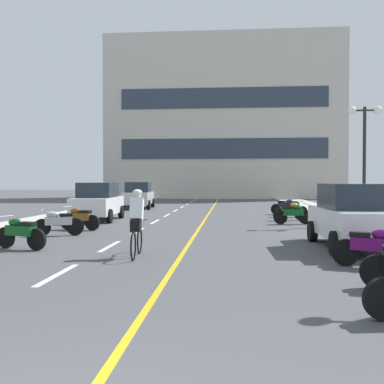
# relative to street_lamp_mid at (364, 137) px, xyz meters

# --- Properties ---
(ground_plane) EXTENTS (140.00, 140.00, 0.00)m
(ground_plane) POSITION_rel_street_lamp_mid_xyz_m (-7.31, 3.52, -3.81)
(ground_plane) COLOR #47474C
(curb_left) EXTENTS (2.40, 72.00, 0.12)m
(curb_left) POSITION_rel_street_lamp_mid_xyz_m (-14.51, 6.52, -3.75)
(curb_left) COLOR #B7B2A8
(curb_left) RESTS_ON ground
(curb_right) EXTENTS (2.40, 72.00, 0.12)m
(curb_right) POSITION_rel_street_lamp_mid_xyz_m (-0.11, 6.52, -3.75)
(curb_right) COLOR #B7B2A8
(curb_right) RESTS_ON ground
(lane_dash_1) EXTENTS (0.14, 2.20, 0.01)m
(lane_dash_1) POSITION_rel_street_lamp_mid_xyz_m (-9.31, -11.48, -3.81)
(lane_dash_1) COLOR silver
(lane_dash_1) RESTS_ON ground
(lane_dash_2) EXTENTS (0.14, 2.20, 0.01)m
(lane_dash_2) POSITION_rel_street_lamp_mid_xyz_m (-9.31, -7.48, -3.81)
(lane_dash_2) COLOR silver
(lane_dash_2) RESTS_ON ground
(lane_dash_3) EXTENTS (0.14, 2.20, 0.01)m
(lane_dash_3) POSITION_rel_street_lamp_mid_xyz_m (-9.31, -3.48, -3.81)
(lane_dash_3) COLOR silver
(lane_dash_3) RESTS_ON ground
(lane_dash_4) EXTENTS (0.14, 2.20, 0.01)m
(lane_dash_4) POSITION_rel_street_lamp_mid_xyz_m (-9.31, 0.52, -3.81)
(lane_dash_4) COLOR silver
(lane_dash_4) RESTS_ON ground
(lane_dash_5) EXTENTS (0.14, 2.20, 0.01)m
(lane_dash_5) POSITION_rel_street_lamp_mid_xyz_m (-9.31, 4.52, -3.81)
(lane_dash_5) COLOR silver
(lane_dash_5) RESTS_ON ground
(lane_dash_6) EXTENTS (0.14, 2.20, 0.01)m
(lane_dash_6) POSITION_rel_street_lamp_mid_xyz_m (-9.31, 8.52, -3.81)
(lane_dash_6) COLOR silver
(lane_dash_6) RESTS_ON ground
(lane_dash_7) EXTENTS (0.14, 2.20, 0.01)m
(lane_dash_7) POSITION_rel_street_lamp_mid_xyz_m (-9.31, 12.52, -3.81)
(lane_dash_7) COLOR silver
(lane_dash_7) RESTS_ON ground
(lane_dash_8) EXTENTS (0.14, 2.20, 0.01)m
(lane_dash_8) POSITION_rel_street_lamp_mid_xyz_m (-9.31, 16.52, -3.81)
(lane_dash_8) COLOR silver
(lane_dash_8) RESTS_ON ground
(lane_dash_9) EXTENTS (0.14, 2.20, 0.01)m
(lane_dash_9) POSITION_rel_street_lamp_mid_xyz_m (-9.31, 20.52, -3.81)
(lane_dash_9) COLOR silver
(lane_dash_9) RESTS_ON ground
(lane_dash_10) EXTENTS (0.14, 2.20, 0.01)m
(lane_dash_10) POSITION_rel_street_lamp_mid_xyz_m (-9.31, 24.52, -3.81)
(lane_dash_10) COLOR silver
(lane_dash_10) RESTS_ON ground
(lane_dash_11) EXTENTS (0.14, 2.20, 0.01)m
(lane_dash_11) POSITION_rel_street_lamp_mid_xyz_m (-9.31, 28.52, -3.81)
(lane_dash_11) COLOR silver
(lane_dash_11) RESTS_ON ground
(centre_line_yellow) EXTENTS (0.12, 66.00, 0.01)m
(centre_line_yellow) POSITION_rel_street_lamp_mid_xyz_m (-7.06, 6.52, -3.81)
(centre_line_yellow) COLOR gold
(centre_line_yellow) RESTS_ON ground
(office_building) EXTENTS (25.77, 6.18, 17.69)m
(office_building) POSITION_rel_street_lamp_mid_xyz_m (-6.58, 30.54, 5.03)
(office_building) COLOR beige
(office_building) RESTS_ON ground
(street_lamp_mid) EXTENTS (1.46, 0.36, 5.03)m
(street_lamp_mid) POSITION_rel_street_lamp_mid_xyz_m (0.00, 0.00, 0.00)
(street_lamp_mid) COLOR black
(street_lamp_mid) RESTS_ON curb_right
(parked_car_near) EXTENTS (2.01, 4.24, 1.82)m
(parked_car_near) POSITION_rel_street_lamp_mid_xyz_m (-2.36, -7.26, -2.89)
(parked_car_near) COLOR black
(parked_car_near) RESTS_ON ground
(parked_car_mid) EXTENTS (2.09, 4.28, 1.82)m
(parked_car_mid) POSITION_rel_street_lamp_mid_xyz_m (-12.15, 0.92, -2.89)
(parked_car_mid) COLOR black
(parked_car_mid) RESTS_ON ground
(parked_car_far) EXTENTS (2.15, 4.31, 1.82)m
(parked_car_far) POSITION_rel_street_lamp_mid_xyz_m (-12.14, 10.52, -2.89)
(parked_car_far) COLOR black
(parked_car_far) RESTS_ON ground
(motorcycle_2) EXTENTS (1.64, 0.79, 0.92)m
(motorcycle_2) POSITION_rel_street_lamp_mid_xyz_m (-2.72, -10.17, -3.34)
(motorcycle_2) COLOR black
(motorcycle_2) RESTS_ON ground
(motorcycle_3) EXTENTS (1.65, 0.76, 0.92)m
(motorcycle_3) POSITION_rel_street_lamp_mid_xyz_m (-11.65, -8.22, -3.34)
(motorcycle_3) COLOR black
(motorcycle_3) RESTS_ON ground
(motorcycle_4) EXTENTS (1.65, 0.77, 0.92)m
(motorcycle_4) POSITION_rel_street_lamp_mid_xyz_m (-11.75, -5.16, -3.34)
(motorcycle_4) COLOR black
(motorcycle_4) RESTS_ON ground
(motorcycle_5) EXTENTS (1.68, 0.67, 0.92)m
(motorcycle_5) POSITION_rel_street_lamp_mid_xyz_m (-11.64, -3.28, -3.34)
(motorcycle_5) COLOR black
(motorcycle_5) RESTS_ON ground
(motorcycle_6) EXTENTS (1.70, 0.60, 0.92)m
(motorcycle_6) POSITION_rel_street_lamp_mid_xyz_m (-3.07, -0.20, -3.34)
(motorcycle_6) COLOR black
(motorcycle_6) RESTS_ON ground
(motorcycle_7) EXTENTS (1.66, 0.74, 0.92)m
(motorcycle_7) POSITION_rel_street_lamp_mid_xyz_m (-2.96, 1.63, -3.34)
(motorcycle_7) COLOR black
(motorcycle_7) RESTS_ON ground
(motorcycle_8) EXTENTS (1.70, 0.60, 0.92)m
(motorcycle_8) POSITION_rel_street_lamp_mid_xyz_m (-2.63, 3.64, -3.34)
(motorcycle_8) COLOR black
(motorcycle_8) RESTS_ON ground
(motorcycle_9) EXTENTS (1.70, 0.60, 0.92)m
(motorcycle_9) POSITION_rel_street_lamp_mid_xyz_m (-2.67, 5.56, -3.34)
(motorcycle_9) COLOR black
(motorcycle_9) RESTS_ON ground
(cyclist_rider) EXTENTS (0.42, 1.77, 1.71)m
(cyclist_rider) POSITION_rel_street_lamp_mid_xyz_m (-8.17, -9.18, -2.92)
(cyclist_rider) COLOR black
(cyclist_rider) RESTS_ON ground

